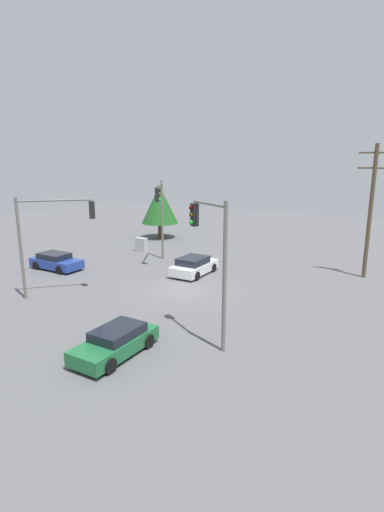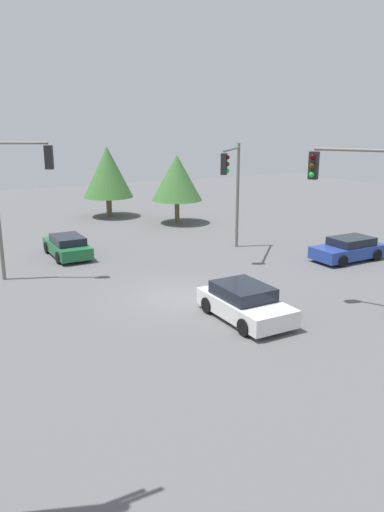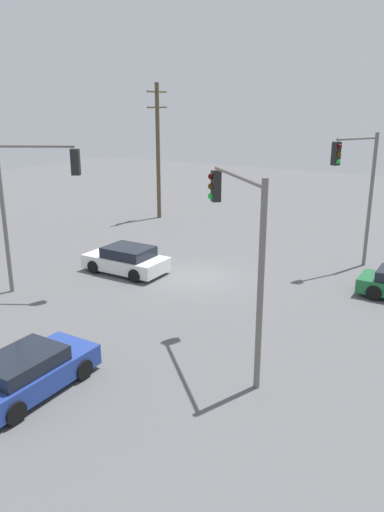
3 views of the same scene
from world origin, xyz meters
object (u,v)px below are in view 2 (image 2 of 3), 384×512
(traffic_signal_main, at_px, (233,179))
(traffic_signal_cross, at_px, (17,186))
(sedan_blue, at_px, (349,249))
(sedan_white, at_px, (245,303))
(traffic_signal_aux, at_px, (362,201))
(sedan_green, at_px, (67,246))

(traffic_signal_main, bearing_deg, traffic_signal_cross, -49.75)
(sedan_blue, relative_size, sedan_white, 1.01)
(traffic_signal_cross, bearing_deg, traffic_signal_main, 25.92)
(traffic_signal_cross, bearing_deg, traffic_signal_aux, -16.44)
(sedan_white, relative_size, traffic_signal_main, 0.66)
(sedan_blue, xyz_separation_m, sedan_white, (-9.77, -4.15, 0.02))
(traffic_signal_main, relative_size, traffic_signal_cross, 0.93)
(sedan_blue, relative_size, traffic_signal_main, 0.67)
(sedan_green, bearing_deg, sedan_blue, -31.99)
(sedan_blue, height_order, sedan_green, sedan_blue)
(sedan_white, relative_size, traffic_signal_cross, 0.61)
(sedan_green, bearing_deg, traffic_signal_main, -25.46)
(sedan_green, relative_size, traffic_signal_main, 0.67)
(sedan_blue, height_order, traffic_signal_main, traffic_signal_main)
(sedan_white, distance_m, traffic_signal_cross, 11.73)
(sedan_blue, xyz_separation_m, sedan_green, (-13.09, 8.18, -0.02))
(sedan_blue, distance_m, traffic_signal_main, 7.34)
(sedan_green, xyz_separation_m, traffic_signal_aux, (7.33, -13.94, 3.83))
(traffic_signal_cross, relative_size, traffic_signal_aux, 1.01)
(sedan_blue, height_order, traffic_signal_cross, traffic_signal_cross)
(sedan_blue, relative_size, traffic_signal_cross, 0.62)
(sedan_green, bearing_deg, sedan_white, -74.93)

